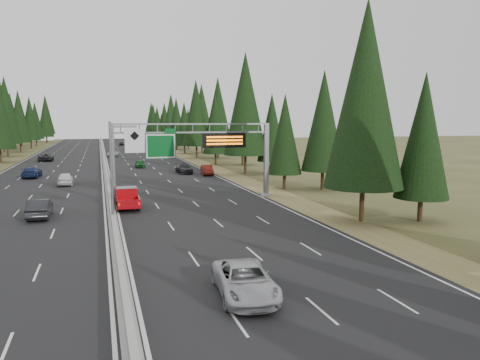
# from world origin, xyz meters

# --- Properties ---
(road) EXTENTS (32.00, 260.00, 0.08)m
(road) POSITION_xyz_m (0.00, 80.00, 0.04)
(road) COLOR black
(road) RESTS_ON ground
(shoulder_right) EXTENTS (3.60, 260.00, 0.06)m
(shoulder_right) POSITION_xyz_m (17.80, 80.00, 0.03)
(shoulder_right) COLOR olive
(shoulder_right) RESTS_ON ground
(shoulder_left) EXTENTS (3.60, 260.00, 0.06)m
(shoulder_left) POSITION_xyz_m (-17.80, 80.00, 0.03)
(shoulder_left) COLOR #40411E
(shoulder_left) RESTS_ON ground
(median_barrier) EXTENTS (0.70, 260.00, 0.85)m
(median_barrier) POSITION_xyz_m (0.00, 80.00, 0.41)
(median_barrier) COLOR gray
(median_barrier) RESTS_ON road
(sign_gantry) EXTENTS (16.75, 0.98, 7.80)m
(sign_gantry) POSITION_xyz_m (8.92, 34.88, 5.27)
(sign_gantry) COLOR slate
(sign_gantry) RESTS_ON road
(hov_sign_pole) EXTENTS (2.80, 0.50, 8.00)m
(hov_sign_pole) POSITION_xyz_m (0.58, 24.97, 4.72)
(hov_sign_pole) COLOR slate
(hov_sign_pole) RESTS_ON road
(tree_row_right) EXTENTS (11.37, 240.88, 18.91)m
(tree_row_right) POSITION_xyz_m (22.13, 65.16, 9.31)
(tree_row_right) COLOR black
(tree_row_right) RESTS_ON ground
(silver_minivan) EXTENTS (2.95, 5.57, 1.49)m
(silver_minivan) POSITION_xyz_m (5.37, 8.00, 0.83)
(silver_minivan) COLOR #B9B9BF
(silver_minivan) RESTS_ON road
(red_pickup) EXTENTS (2.00, 5.59, 1.82)m
(red_pickup) POSITION_xyz_m (1.50, 32.54, 1.09)
(red_pickup) COLOR black
(red_pickup) RESTS_ON road
(car_ahead_green) EXTENTS (1.58, 3.88, 1.32)m
(car_ahead_green) POSITION_xyz_m (5.84, 70.60, 0.74)
(car_ahead_green) COLOR #12521B
(car_ahead_green) RESTS_ON road
(car_ahead_dkred) EXTENTS (1.93, 4.51, 1.44)m
(car_ahead_dkred) POSITION_xyz_m (14.50, 56.20, 0.80)
(car_ahead_dkred) COLOR #5D150D
(car_ahead_dkred) RESTS_ON road
(car_ahead_dkgrey) EXTENTS (2.20, 5.10, 1.46)m
(car_ahead_dkgrey) POSITION_xyz_m (11.60, 59.53, 0.81)
(car_ahead_dkgrey) COLOR black
(car_ahead_dkgrey) RESTS_ON road
(car_ahead_white) EXTENTS (2.65, 4.98, 1.33)m
(car_ahead_white) POSITION_xyz_m (2.11, 97.98, 0.75)
(car_ahead_white) COLOR silver
(car_ahead_white) RESTS_ON road
(car_ahead_far) EXTENTS (1.84, 3.89, 1.28)m
(car_ahead_far) POSITION_xyz_m (6.28, 147.09, 0.72)
(car_ahead_far) COLOR black
(car_ahead_far) RESTS_ON road
(car_onc_near) EXTENTS (1.70, 4.82, 1.59)m
(car_onc_near) POSITION_xyz_m (-5.76, 29.75, 0.87)
(car_onc_near) COLOR black
(car_onc_near) RESTS_ON road
(car_onc_blue) EXTENTS (2.39, 5.52, 1.58)m
(car_onc_blue) POSITION_xyz_m (-10.18, 60.27, 0.87)
(car_onc_blue) COLOR #15244C
(car_onc_blue) RESTS_ON road
(car_onc_white) EXTENTS (1.98, 4.68, 1.58)m
(car_onc_white) POSITION_xyz_m (-5.06, 50.58, 0.87)
(car_onc_white) COLOR white
(car_onc_white) RESTS_ON road
(car_onc_far) EXTENTS (2.72, 5.73, 1.58)m
(car_onc_far) POSITION_xyz_m (-11.18, 89.58, 0.87)
(car_onc_far) COLOR #232325
(car_onc_far) RESTS_ON road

